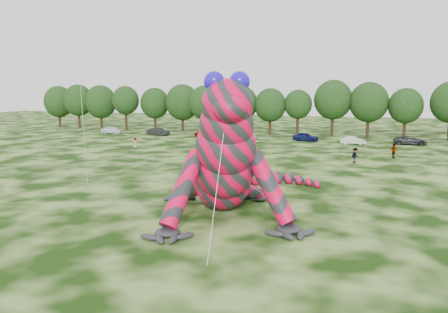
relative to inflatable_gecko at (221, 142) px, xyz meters
name	(u,v)px	position (x,y,z in m)	size (l,w,h in m)	color
ground	(158,219)	(-3.16, -4.21, -4.94)	(240.00, 240.00, 0.00)	#16330A
inflatable_gecko	(221,142)	(0.00, 0.00, 0.00)	(16.62, 19.74, 9.87)	#DC0639
tree_0	(59,107)	(-57.72, 55.03, -0.18)	(6.91, 6.22, 9.51)	black
tree_1	(79,106)	(-51.52, 53.85, -0.03)	(6.74, 6.07, 9.81)	black
tree_2	(101,107)	(-46.18, 54.56, -0.11)	(7.04, 6.34, 9.64)	black
tree_3	(126,108)	(-38.88, 52.86, -0.21)	(5.81, 5.23, 9.44)	black
tree_4	(155,109)	(-32.80, 54.51, -0.41)	(6.22, 5.60, 9.06)	black
tree_5	(182,108)	(-26.29, 54.23, -0.04)	(7.16, 6.44, 9.80)	black
tree_6	(205,109)	(-20.72, 52.48, -0.19)	(6.52, 5.86, 9.49)	black
tree_7	(241,110)	(-13.24, 52.60, -0.20)	(6.68, 6.01, 9.48)	black
tree_8	(270,112)	(-7.38, 52.78, -0.46)	(6.14, 5.53, 8.94)	black
tree_9	(298,113)	(-2.10, 53.14, -0.60)	(5.27, 4.74, 8.68)	black
tree_10	(333,108)	(4.24, 54.37, 0.32)	(7.09, 6.38, 10.50)	black
tree_11	(368,110)	(10.62, 53.99, 0.10)	(7.01, 6.31, 10.07)	black
tree_12	(405,113)	(16.85, 53.53, -0.45)	(5.99, 5.39, 8.97)	black
car_0	(112,130)	(-37.64, 45.32, -4.20)	(1.74, 4.33, 1.48)	white
car_1	(158,132)	(-27.45, 45.01, -4.21)	(1.54, 4.43, 1.46)	black
car_2	(207,134)	(-17.32, 44.68, -4.31)	(2.09, 4.53, 1.26)	maroon
car_3	(245,135)	(-9.91, 43.77, -4.27)	(1.85, 4.56, 1.32)	silver
car_4	(306,137)	(0.61, 44.24, -4.19)	(1.75, 4.35, 1.48)	#0E1347
car_5	(353,140)	(8.40, 42.09, -4.29)	(1.37, 3.94, 1.30)	beige
car_6	(410,140)	(17.07, 44.32, -4.23)	(2.35, 5.11, 1.42)	#29292B
spectator_1	(210,153)	(-8.04, 20.28, -4.09)	(0.82, 0.64, 1.69)	gray
spectator_3	(394,151)	(13.74, 28.79, -3.99)	(1.11, 0.46, 1.90)	gray
spectator_4	(135,143)	(-22.36, 27.12, -4.12)	(0.80, 0.52, 1.63)	gray
spectator_2	(355,155)	(9.11, 23.53, -4.02)	(1.19, 0.68, 1.84)	gray
spectator_5	(259,161)	(-0.82, 15.86, -4.00)	(1.74, 0.55, 1.88)	gray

